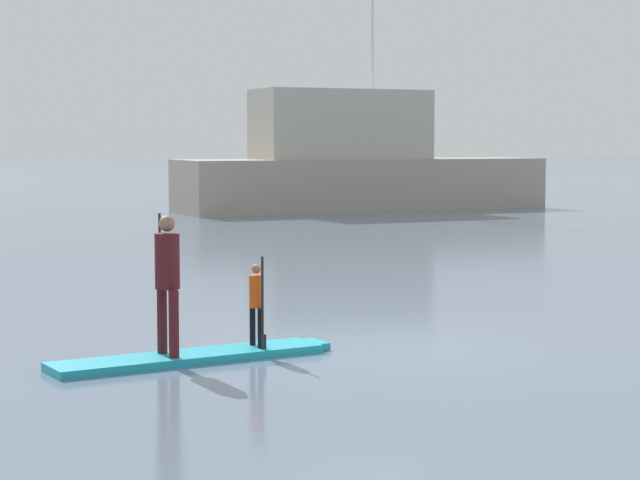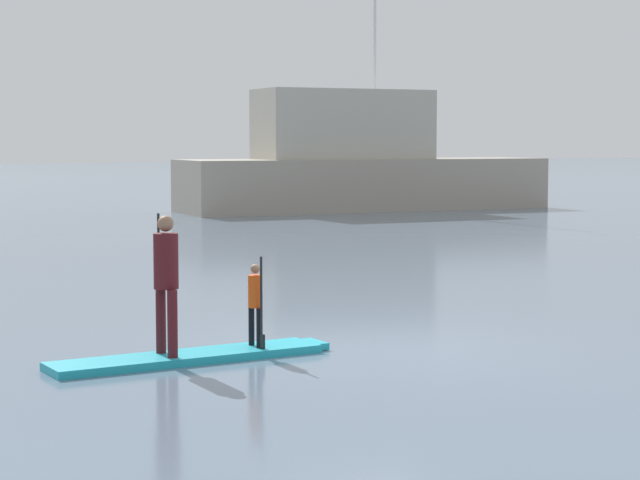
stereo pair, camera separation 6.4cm
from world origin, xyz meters
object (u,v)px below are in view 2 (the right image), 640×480
Objects in this scene: paddler_adult at (166,275)px; paddleboard_near at (192,357)px; fishing_boat_white_large at (358,166)px; paddler_child_solo at (256,301)px.

paddleboard_near is at bearing 0.96° from paddler_adult.
paddler_adult is 31.15m from fishing_boat_white_large.
paddler_adult is at bearing -178.96° from paddler_child_solo.
paddleboard_near is 0.25× the size of fishing_boat_white_large.
paddler_adult reaches higher than paddleboard_near.
paddler_child_solo is (1.20, 0.02, -0.39)m from paddler_adult.
fishing_boat_white_large is (16.55, 25.58, 1.02)m from paddler_child_solo.
fishing_boat_white_large reaches higher than paddler_child_solo.
fishing_boat_white_large is (17.75, 25.60, 0.63)m from paddler_adult.
fishing_boat_white_large is at bearing 57.10° from paddler_child_solo.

